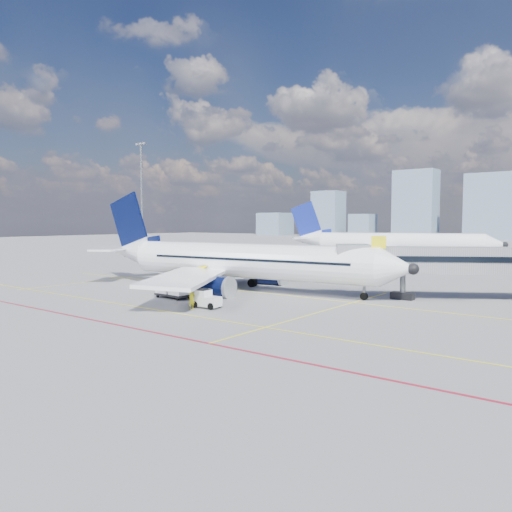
{
  "coord_description": "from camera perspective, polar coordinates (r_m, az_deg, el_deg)",
  "views": [
    {
      "loc": [
        35.24,
        -34.8,
        7.72
      ],
      "look_at": [
        2.89,
        7.38,
        4.0
      ],
      "focal_mm": 35.0,
      "sensor_mm": 36.0,
      "label": 1
    }
  ],
  "objects": [
    {
      "name": "belt_loader",
      "position": [
        59.32,
        -8.73,
        -2.82
      ],
      "size": [
        6.97,
        2.85,
        2.8
      ],
      "rotation": [
        0.0,
        0.0,
        0.2
      ],
      "color": "black",
      "rests_on": "ground"
    },
    {
      "name": "cargo_dolly",
      "position": [
        50.76,
        -9.44,
        -3.47
      ],
      "size": [
        3.97,
        1.92,
        2.13
      ],
      "rotation": [
        0.0,
        0.0,
        -0.05
      ],
      "color": "black",
      "rests_on": "ground"
    },
    {
      "name": "jet_bridge",
      "position": [
        53.18,
        24.64,
        -0.65
      ],
      "size": [
        23.55,
        15.78,
        6.3
      ],
      "color": "gray",
      "rests_on": "ground"
    },
    {
      "name": "main_aircraft",
      "position": [
        56.42,
        -2.42,
        -0.57
      ],
      "size": [
        39.95,
        34.75,
        11.69
      ],
      "rotation": [
        0.0,
        0.0,
        0.11
      ],
      "color": "white",
      "rests_on": "ground"
    },
    {
      "name": "apron_markings",
      "position": [
        47.92,
        -11.63,
        -5.34
      ],
      "size": [
        90.0,
        35.12,
        0.01
      ],
      "color": "#FFEA0D",
      "rests_on": "ground"
    },
    {
      "name": "floodlight_mast_nw",
      "position": [
        117.35,
        -12.93,
        6.77
      ],
      "size": [
        3.2,
        0.61,
        25.45
      ],
      "color": "slate",
      "rests_on": "ground"
    },
    {
      "name": "baggage_tug",
      "position": [
        44.83,
        -5.73,
        -4.9
      ],
      "size": [
        2.52,
        1.66,
        1.67
      ],
      "rotation": [
        0.0,
        0.0,
        0.09
      ],
      "color": "white",
      "rests_on": "ground"
    },
    {
      "name": "ground",
      "position": [
        50.12,
        -7.8,
        -4.89
      ],
      "size": [
        420.0,
        420.0,
        0.0
      ],
      "primitive_type": "plane",
      "color": "gray",
      "rests_on": "ground"
    },
    {
      "name": "ramp_worker",
      "position": [
        44.16,
        -7.35,
        -4.87
      ],
      "size": [
        0.45,
        0.68,
        1.86
      ],
      "primitive_type": "imported",
      "rotation": [
        0.0,
        0.0,
        1.57
      ],
      "color": "yellow",
      "rests_on": "ground"
    },
    {
      "name": "second_aircraft",
      "position": [
        104.99,
        15.0,
        1.41
      ],
      "size": [
        41.87,
        35.85,
        12.46
      ],
      "rotation": [
        0.0,
        0.0,
        0.28
      ],
      "color": "white",
      "rests_on": "ground"
    }
  ]
}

